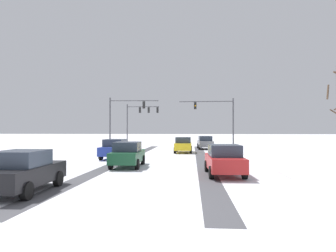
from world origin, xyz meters
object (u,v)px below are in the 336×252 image
(traffic_signal_far_left, at_px, (140,115))
(car_black_sixth, at_px, (23,171))
(traffic_signal_near_left, at_px, (124,114))
(car_yellow_cab_second, at_px, (183,145))
(car_blue_third, at_px, (115,149))
(car_dark_green_fourth, at_px, (128,154))
(car_red_fifth, at_px, (224,160))
(traffic_signal_near_right, at_px, (218,114))
(car_grey_lead, at_px, (205,142))

(traffic_signal_far_left, xyz_separation_m, car_black_sixth, (1.90, -36.04, -3.95))
(traffic_signal_near_left, height_order, car_yellow_cab_second, traffic_signal_near_left)
(car_blue_third, bearing_deg, traffic_signal_near_left, 100.37)
(car_yellow_cab_second, height_order, car_dark_green_fourth, same)
(traffic_signal_near_left, relative_size, car_red_fifth, 1.56)
(traffic_signal_far_left, xyz_separation_m, traffic_signal_near_right, (11.69, -8.01, -0.27))
(traffic_signal_near_right, height_order, car_red_fifth, traffic_signal_near_right)
(car_yellow_cab_second, distance_m, car_blue_third, 8.77)
(car_yellow_cab_second, height_order, car_black_sixth, same)
(car_dark_green_fourth, relative_size, car_black_sixth, 1.00)
(traffic_signal_near_right, bearing_deg, car_yellow_cab_second, -118.54)
(traffic_signal_near_left, relative_size, traffic_signal_near_right, 0.91)
(car_grey_lead, bearing_deg, traffic_signal_far_left, 134.81)
(car_blue_third, bearing_deg, car_dark_green_fourth, -67.39)
(traffic_signal_near_right, relative_size, car_black_sixth, 1.71)
(car_dark_green_fourth, bearing_deg, traffic_signal_near_left, 104.12)
(traffic_signal_near_left, distance_m, car_black_sixth, 26.46)
(car_red_fifth, bearing_deg, car_grey_lead, 90.25)
(car_blue_third, bearing_deg, traffic_signal_near_right, 56.58)
(car_yellow_cab_second, relative_size, car_blue_third, 0.98)
(car_blue_third, distance_m, car_dark_green_fourth, 5.76)
(traffic_signal_near_left, bearing_deg, traffic_signal_near_right, 9.02)
(traffic_signal_far_left, xyz_separation_m, car_blue_third, (1.99, -22.70, -3.95))
(car_dark_green_fourth, distance_m, car_black_sixth, 8.35)
(car_grey_lead, distance_m, car_black_sixth, 27.22)
(traffic_signal_near_right, distance_m, car_black_sixth, 29.91)
(car_dark_green_fourth, xyz_separation_m, car_red_fifth, (5.86, -3.04, 0.00))
(traffic_signal_far_left, relative_size, car_blue_third, 1.56)
(car_black_sixth, bearing_deg, car_yellow_cab_second, 74.68)
(car_red_fifth, distance_m, car_black_sixth, 9.57)
(traffic_signal_far_left, relative_size, car_grey_lead, 1.56)
(traffic_signal_near_left, xyz_separation_m, car_yellow_cab_second, (7.78, -5.91, -3.62))
(car_yellow_cab_second, bearing_deg, traffic_signal_far_left, 115.17)
(traffic_signal_near_right, xyz_separation_m, car_black_sixth, (-9.79, -28.03, -3.67))
(car_grey_lead, distance_m, car_red_fifth, 21.01)
(traffic_signal_near_left, xyz_separation_m, car_blue_third, (2.34, -12.78, -3.62))
(traffic_signal_near_left, xyz_separation_m, car_grey_lead, (10.33, -0.12, -3.62))
(car_dark_green_fourth, xyz_separation_m, car_black_sixth, (-2.31, -8.02, 0.00))
(car_grey_lead, xyz_separation_m, car_black_sixth, (-8.08, -26.00, 0.00))
(traffic_signal_near_right, xyz_separation_m, car_yellow_cab_second, (-4.25, -7.82, -3.67))
(car_dark_green_fourth, height_order, car_black_sixth, same)
(car_red_fifth, bearing_deg, traffic_signal_far_left, 107.96)
(traffic_signal_near_left, bearing_deg, car_black_sixth, -85.08)
(traffic_signal_far_left, distance_m, car_red_fifth, 32.89)
(traffic_signal_near_right, height_order, car_grey_lead, traffic_signal_near_right)
(traffic_signal_near_left, height_order, car_red_fifth, traffic_signal_near_left)
(car_black_sixth, bearing_deg, car_blue_third, 89.60)
(car_black_sixth, bearing_deg, car_grey_lead, 72.74)
(car_dark_green_fourth, bearing_deg, car_black_sixth, -106.03)
(car_grey_lead, relative_size, car_blue_third, 1.00)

